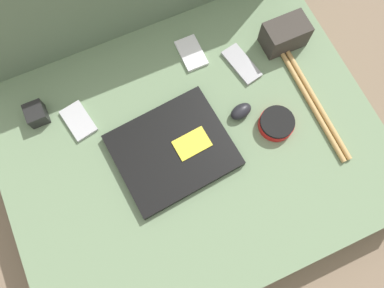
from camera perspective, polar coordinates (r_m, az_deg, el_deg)
ground_plane at (r=1.14m, az=0.00°, el=-2.54°), size 8.00×8.00×0.00m
couch_seat at (r=1.06m, az=0.00°, el=-1.52°), size 0.99×0.78×0.15m
laptop at (r=0.97m, az=-2.92°, el=-0.95°), size 0.31×0.27×0.03m
computer_mouse at (r=1.01m, az=7.46°, el=4.96°), size 0.07×0.05×0.03m
speaker_puck at (r=1.02m, az=12.76°, el=3.09°), size 0.09×0.09×0.03m
phone_silver at (r=1.09m, az=-0.12°, el=13.69°), size 0.06×0.10×0.01m
phone_black at (r=1.09m, az=7.56°, el=11.99°), size 0.08×0.13×0.01m
phone_small at (r=1.05m, az=-16.90°, el=3.38°), size 0.08×0.11×0.01m
camera_pouch at (r=1.12m, az=13.97°, el=15.87°), size 0.12×0.08×0.08m
charger_brick at (r=1.08m, az=-22.64°, el=4.26°), size 0.05×0.06×0.04m
drumstick_pair at (r=1.08m, az=17.98°, el=6.14°), size 0.03×0.36×0.01m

